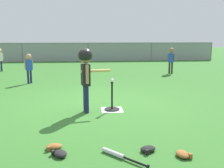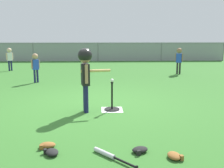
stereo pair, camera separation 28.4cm
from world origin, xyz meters
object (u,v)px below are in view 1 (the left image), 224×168
(glove_by_plate, at_px, (183,154))
(glove_tossed_aside, at_px, (148,149))
(baseball_on_tee, at_px, (112,80))
(fielder_near_right, at_px, (29,64))
(glove_outfield_drop, at_px, (54,146))
(batter_child, at_px, (86,67))
(fielder_near_left, at_px, (171,57))
(batting_tee, at_px, (112,106))
(fielder_deep_right, at_px, (0,57))
(spare_bat_silver, at_px, (118,155))
(glove_near_bats, at_px, (60,154))

(glove_by_plate, distance_m, glove_tossed_aside, 0.45)
(glove_by_plate, bearing_deg, baseball_on_tee, 107.22)
(fielder_near_right, xyz_separation_m, glove_outfield_drop, (1.41, -5.20, -0.59))
(batter_child, xyz_separation_m, fielder_near_left, (3.47, 5.22, -0.24))
(batter_child, distance_m, glove_tossed_aside, 2.26)
(batting_tee, height_order, fielder_near_right, fielder_near_right)
(baseball_on_tee, relative_size, fielder_deep_right, 0.07)
(glove_tossed_aside, distance_m, glove_outfield_drop, 1.27)
(batting_tee, bearing_deg, baseball_on_tee, 0.00)
(spare_bat_silver, distance_m, glove_tossed_aside, 0.44)
(fielder_near_right, bearing_deg, glove_tossed_aside, -63.76)
(batting_tee, xyz_separation_m, fielder_deep_right, (-4.29, 6.50, 0.57))
(batter_child, relative_size, fielder_near_right, 1.33)
(fielder_near_right, bearing_deg, batter_child, -62.04)
(glove_near_bats, relative_size, glove_tossed_aside, 1.00)
(batting_tee, distance_m, fielder_near_right, 4.16)
(batting_tee, distance_m, glove_tossed_aside, 2.05)
(baseball_on_tee, relative_size, fielder_near_left, 0.07)
(fielder_near_left, xyz_separation_m, glove_outfield_drop, (-3.91, -6.93, -0.65))
(fielder_deep_right, xyz_separation_m, glove_near_bats, (3.41, -8.55, -0.62))
(batter_child, relative_size, glove_near_bats, 4.84)
(spare_bat_silver, height_order, glove_near_bats, glove_near_bats)
(batter_child, distance_m, fielder_deep_right, 7.61)
(fielder_near_right, bearing_deg, fielder_near_left, 18.05)
(batting_tee, height_order, glove_near_bats, batting_tee)
(glove_tossed_aside, bearing_deg, glove_outfield_drop, 170.74)
(fielder_near_right, height_order, glove_tossed_aside, fielder_near_right)
(glove_by_plate, relative_size, glove_tossed_aside, 0.88)
(fielder_deep_right, height_order, glove_by_plate, fielder_deep_right)
(fielder_near_right, height_order, glove_outfield_drop, fielder_near_right)
(batting_tee, xyz_separation_m, batter_child, (-0.53, -0.11, 0.83))
(spare_bat_silver, distance_m, glove_by_plate, 0.83)
(baseball_on_tee, height_order, fielder_near_left, fielder_near_left)
(fielder_deep_right, xyz_separation_m, glove_tossed_aside, (4.57, -8.53, -0.62))
(batting_tee, height_order, fielder_near_left, fielder_near_left)
(spare_bat_silver, bearing_deg, fielder_deep_right, 115.62)
(glove_tossed_aside, bearing_deg, glove_near_bats, -178.90)
(fielder_near_left, xyz_separation_m, glove_near_bats, (-3.81, -7.16, -0.65))
(batting_tee, xyz_separation_m, glove_near_bats, (-0.87, -2.05, -0.05))
(glove_tossed_aside, relative_size, glove_outfield_drop, 1.20)
(glove_near_bats, xyz_separation_m, glove_outfield_drop, (-0.10, 0.23, 0.00))
(glove_tossed_aside, bearing_deg, fielder_near_left, 69.57)
(batter_child, distance_m, glove_by_plate, 2.59)
(spare_bat_silver, height_order, glove_by_plate, glove_by_plate)
(fielder_near_right, relative_size, glove_outfield_drop, 4.36)
(glove_near_bats, bearing_deg, glove_by_plate, -6.25)
(fielder_near_left, bearing_deg, glove_outfield_drop, -119.45)
(baseball_on_tee, xyz_separation_m, glove_by_plate, (0.69, -2.22, -0.59))
(baseball_on_tee, distance_m, fielder_deep_right, 7.79)
(baseball_on_tee, relative_size, glove_near_bats, 0.28)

